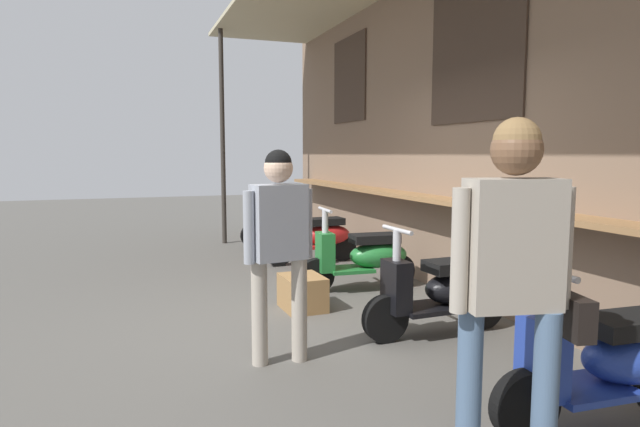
{
  "coord_description": "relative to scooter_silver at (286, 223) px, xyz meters",
  "views": [
    {
      "loc": [
        4.73,
        -1.53,
        1.58
      ],
      "look_at": [
        -2.06,
        0.97,
        0.77
      ],
      "focal_mm": 30.25,
      "sensor_mm": 36.0,
      "label": 1
    }
  ],
  "objects": [
    {
      "name": "ground_plane",
      "position": [
        4.07,
        -1.08,
        -0.39
      ],
      "size": [
        31.43,
        31.43,
        0.0
      ],
      "primitive_type": "plane",
      "color": "#56544F"
    },
    {
      "name": "market_stall_facade",
      "position": [
        4.08,
        0.83,
        1.68
      ],
      "size": [
        11.23,
        2.11,
        3.79
      ],
      "color": "#7F6651",
      "rests_on": "ground_plane"
    },
    {
      "name": "scooter_silver",
      "position": [
        0.0,
        0.0,
        0.0
      ],
      "size": [
        0.5,
        1.4,
        0.97
      ],
      "rotation": [
        0.0,
        0.0,
        -1.65
      ],
      "color": "#B2B5BA",
      "rests_on": "ground_plane"
    },
    {
      "name": "scooter_red",
      "position": [
        1.55,
        0.0,
        0.0
      ],
      "size": [
        0.46,
        1.4,
        0.97
      ],
      "rotation": [
        0.0,
        0.0,
        -1.53
      ],
      "color": "red",
      "rests_on": "ground_plane"
    },
    {
      "name": "scooter_green",
      "position": [
        3.2,
        0.0,
        0.0
      ],
      "size": [
        0.5,
        1.4,
        0.97
      ],
      "rotation": [
        0.0,
        0.0,
        -1.65
      ],
      "color": "#237533",
      "rests_on": "ground_plane"
    },
    {
      "name": "scooter_black",
      "position": [
        4.85,
        0.0,
        0.0
      ],
      "size": [
        0.46,
        1.4,
        0.97
      ],
      "rotation": [
        0.0,
        0.0,
        -1.55
      ],
      "color": "black",
      "rests_on": "ground_plane"
    },
    {
      "name": "scooter_blue",
      "position": [
        6.58,
        0.0,
        0.0
      ],
      "size": [
        0.48,
        1.4,
        0.97
      ],
      "rotation": [
        0.0,
        0.0,
        -1.63
      ],
      "color": "#233D9E",
      "rests_on": "ground_plane"
    },
    {
      "name": "shopper_browsing",
      "position": [
        4.99,
        -1.53,
        0.6
      ],
      "size": [
        0.26,
        0.55,
        1.61
      ],
      "rotation": [
        0.0,
        0.0,
        3.31
      ],
      "color": "#ADA393",
      "rests_on": "ground_plane"
    },
    {
      "name": "shopper_passing",
      "position": [
        6.81,
        -0.92,
        0.68
      ],
      "size": [
        0.34,
        0.69,
        1.74
      ],
      "rotation": [
        0.0,
        0.0,
        2.93
      ],
      "color": "slate",
      "rests_on": "ground_plane"
    },
    {
      "name": "merchandise_crate",
      "position": [
        3.71,
        -0.93,
        -0.22
      ],
      "size": [
        0.5,
        0.41,
        0.35
      ],
      "primitive_type": "cube",
      "rotation": [
        0.0,
        0.0,
        0.02
      ],
      "color": "olive",
      "rests_on": "ground_plane"
    }
  ]
}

